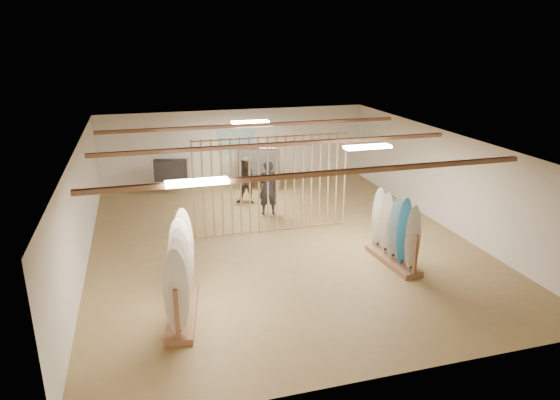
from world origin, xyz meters
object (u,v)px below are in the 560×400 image
object	(u,v)px
rack_left	(181,284)
shopper_b	(247,178)
rack_right	(394,240)
clothing_rack_a	(171,170)
clothing_rack_b	(258,162)
shopper_a	(268,184)

from	to	relation	value
rack_left	shopper_b	size ratio (longest dim) A/B	1.35
rack_right	clothing_rack_a	world-z (taller)	rack_right
clothing_rack_b	shopper_b	distance (m)	1.48
rack_right	shopper_a	size ratio (longest dim) A/B	0.98
rack_left	clothing_rack_a	bearing A→B (deg)	96.58
clothing_rack_b	shopper_b	bearing A→B (deg)	-95.96
rack_left	rack_right	bearing A→B (deg)	19.91
rack_left	clothing_rack_b	size ratio (longest dim) A/B	1.48
clothing_rack_a	shopper_a	size ratio (longest dim) A/B	0.67
rack_right	clothing_rack_b	world-z (taller)	rack_right
shopper_b	rack_left	bearing A→B (deg)	-87.39
clothing_rack_b	shopper_a	world-z (taller)	shopper_a
rack_right	shopper_b	size ratio (longest dim) A/B	1.07
rack_left	shopper_a	world-z (taller)	shopper_a
rack_right	shopper_a	bearing A→B (deg)	111.42
shopper_b	clothing_rack_b	bearing A→B (deg)	87.92
rack_left	clothing_rack_a	distance (m)	8.30
clothing_rack_a	shopper_b	bearing A→B (deg)	-22.50
clothing_rack_b	shopper_a	xyz separation A→B (m)	(-0.29, -2.51, -0.08)
rack_left	rack_right	distance (m)	5.35
rack_left	clothing_rack_b	distance (m)	8.55
rack_right	clothing_rack_b	size ratio (longest dim) A/B	1.18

